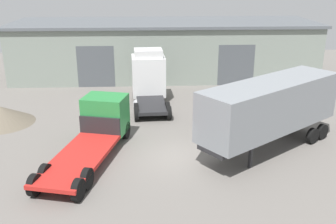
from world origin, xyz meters
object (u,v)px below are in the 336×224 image
Objects in this scene: flatbed_truck_green at (98,127)px; gravel_pile at (1,115)px; container_trailer_black at (271,107)px; tractor_unit_white at (149,78)px.

flatbed_truck_green reaches higher than gravel_pile.
container_trailer_black is 2.06× the size of gravel_pile.
flatbed_truck_green is (-9.57, 0.65, -1.26)m from container_trailer_black.
container_trailer_black is at bearing -79.78° from flatbed_truck_green.
container_trailer_black is at bearing -16.84° from gravel_pile.
container_trailer_black reaches higher than gravel_pile.
tractor_unit_white is 0.74× the size of flatbed_truck_green.
tractor_unit_white reaches higher than container_trailer_black.
container_trailer_black is 17.42m from gravel_pile.
flatbed_truck_green is (-2.88, -8.43, -0.62)m from tractor_unit_white.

